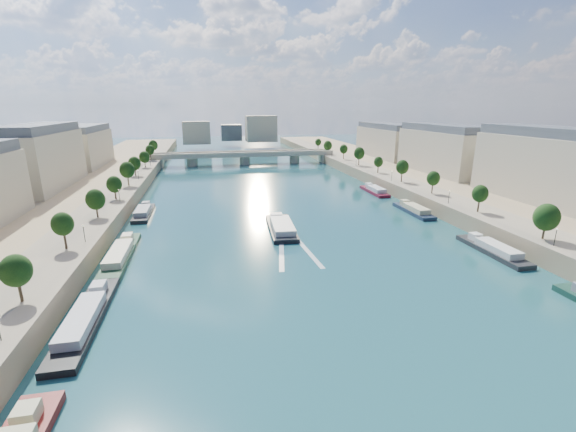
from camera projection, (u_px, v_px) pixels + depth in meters
name	position (u px, v px, depth m)	size (l,w,h in m)	color
ground	(281.00, 215.00, 130.03)	(700.00, 700.00, 0.00)	#0D2F3A
quay_left	(45.00, 221.00, 114.89)	(44.00, 520.00, 5.00)	#9E8460
quay_right	(470.00, 198.00, 143.78)	(44.00, 520.00, 5.00)	#9E8460
pave_left	(98.00, 210.00, 117.19)	(14.00, 520.00, 0.10)	gray
pave_right	(434.00, 193.00, 140.06)	(14.00, 520.00, 0.10)	gray
trees_left	(104.00, 191.00, 117.96)	(4.80, 268.80, 8.26)	#382B1E
trees_right	(416.00, 174.00, 147.54)	(4.80, 268.80, 8.26)	#382B1E
lamps_left	(104.00, 209.00, 107.94)	(0.36, 200.36, 4.28)	black
lamps_right	(417.00, 184.00, 143.09)	(0.36, 200.36, 4.28)	black
buildings_left	(6.00, 170.00, 119.67)	(16.00, 226.00, 23.20)	#BCAF90
buildings_right	(483.00, 156.00, 153.78)	(16.00, 226.00, 23.20)	#BCAF90
skyline	(236.00, 130.00, 332.82)	(79.00, 42.00, 22.00)	#BCAF90
bridge	(245.00, 156.00, 240.28)	(112.00, 12.00, 8.15)	#C1B79E
tour_barge	(281.00, 227.00, 114.49)	(8.78, 25.39, 3.58)	black
wake	(294.00, 250.00, 99.07)	(10.75, 26.03, 0.04)	silver
moored_barges_left	(108.00, 277.00, 81.37)	(5.00, 120.77, 3.60)	maroon
moored_barges_right	(491.00, 249.00, 97.29)	(5.00, 162.47, 3.60)	black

